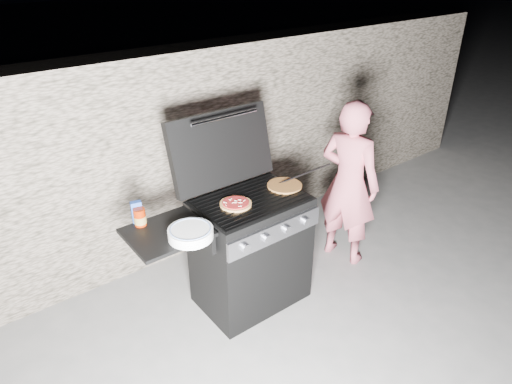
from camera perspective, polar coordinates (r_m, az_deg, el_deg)
ground at (r=3.79m, az=-0.62°, el=-12.97°), size 50.00×50.00×0.00m
stone_wall at (r=4.08m, az=-9.61°, el=4.73°), size 8.00×0.35×1.80m
gas_grill at (r=3.40m, az=-4.07°, el=-8.84°), size 1.34×0.79×0.91m
pizza_topped at (r=3.19m, az=-2.55°, el=-1.42°), size 0.29×0.29×0.02m
pizza_plain at (r=3.44m, az=3.59°, el=0.82°), size 0.33×0.33×0.01m
sauce_jar at (r=3.04m, az=-14.32°, el=-3.05°), size 0.09×0.09×0.12m
blue_carton at (r=3.08m, az=-14.67°, el=-2.40°), size 0.08×0.05×0.15m
plate_stack at (r=2.87m, az=-8.17°, el=-5.13°), size 0.30×0.30×0.07m
person at (r=3.95m, az=11.51°, el=1.04°), size 0.48×0.61×1.46m
tongs at (r=3.54m, az=5.89°, el=2.27°), size 0.47×0.12×0.10m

